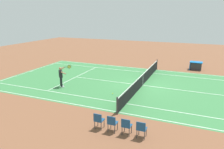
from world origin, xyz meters
TOP-DOWN VIEW (x-y plane):
  - ground_plane at (0.00, 0.00)m, footprint 60.00×60.00m
  - court_slab at (0.00, 0.00)m, footprint 24.20×11.40m
  - court_line_markings at (0.00, 0.00)m, footprint 23.85×11.05m
  - tennis_net at (0.00, 0.00)m, footprint 0.10×11.70m
  - tennis_player_near at (5.91, 2.92)m, footprint 0.74×1.13m
  - tennis_ball at (1.51, 2.81)m, footprint 0.07×0.07m
  - spectator_chair_0 at (-1.95, 7.71)m, footprint 0.44×0.44m
  - spectator_chair_1 at (-1.22, 7.71)m, footprint 0.44×0.44m
  - spectator_chair_2 at (-0.48, 7.71)m, footprint 0.44×0.44m
  - spectator_chair_3 at (0.26, 7.71)m, footprint 0.44×0.44m
  - equipment_cart_tarped at (-3.81, -7.23)m, footprint 1.25×0.84m

SIDE VIEW (x-z plane):
  - ground_plane at x=0.00m, z-range 0.00..0.00m
  - court_slab at x=0.00m, z-range 0.00..0.00m
  - court_line_markings at x=0.00m, z-range 0.00..0.01m
  - tennis_ball at x=1.51m, z-range 0.00..0.07m
  - equipment_cart_tarped at x=-3.81m, z-range 0.01..0.86m
  - tennis_net at x=0.00m, z-range -0.05..1.03m
  - spectator_chair_0 at x=-1.95m, z-range 0.08..0.96m
  - spectator_chair_1 at x=-1.22m, z-range 0.08..0.96m
  - spectator_chair_2 at x=-0.48m, z-range 0.08..0.96m
  - spectator_chair_3 at x=0.26m, z-range 0.08..0.96m
  - tennis_player_near at x=5.91m, z-range 0.08..1.78m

